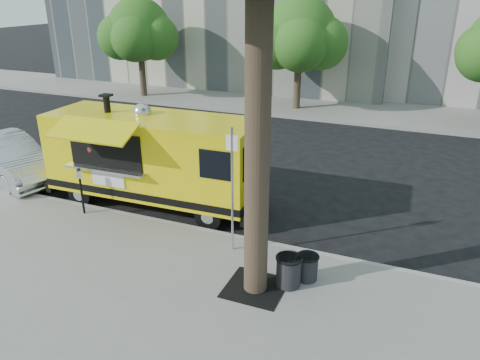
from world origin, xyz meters
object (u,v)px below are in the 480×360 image
at_px(far_tree_a, 139,30).
at_px(food_truck, 152,157).
at_px(parking_meter, 81,185).
at_px(far_tree_b, 300,34).
at_px(trash_bin_left, 289,270).
at_px(sign_post, 232,183).
at_px(trash_bin_right, 307,266).
at_px(sedan, 7,158).

bearing_deg(far_tree_a, food_truck, -55.54).
bearing_deg(parking_meter, food_truck, 48.94).
relative_size(far_tree_b, parking_meter, 4.12).
distance_m(far_tree_b, trash_bin_left, 16.05).
relative_size(far_tree_a, food_truck, 0.83).
xyz_separation_m(sign_post, food_truck, (-3.23, 1.72, -0.38)).
relative_size(far_tree_a, trash_bin_right, 9.33).
bearing_deg(far_tree_b, trash_bin_right, -73.06).
distance_m(food_truck, trash_bin_left, 5.61).
relative_size(sign_post, trash_bin_right, 5.23).
distance_m(far_tree_b, parking_meter, 14.48).
height_order(food_truck, sedan, food_truck).
bearing_deg(trash_bin_right, parking_meter, 173.65).
distance_m(sign_post, food_truck, 3.68).
bearing_deg(far_tree_b, sign_post, -79.85).
xyz_separation_m(sign_post, trash_bin_left, (1.65, -0.88, -1.34)).
xyz_separation_m(far_tree_b, sign_post, (2.55, -14.25, -1.98)).
bearing_deg(parking_meter, far_tree_a, 117.15).
xyz_separation_m(far_tree_a, sedan, (2.84, -12.30, -3.04)).
bearing_deg(far_tree_b, far_tree_a, -177.46).
bearing_deg(trash_bin_right, far_tree_a, 133.21).
bearing_deg(far_tree_a, trash_bin_right, -46.79).
relative_size(sedan, trash_bin_right, 7.80).
distance_m(far_tree_a, trash_bin_right, 20.00).
bearing_deg(trash_bin_right, far_tree_b, 106.94).
bearing_deg(sedan, far_tree_a, 30.52).
bearing_deg(food_truck, sedan, -179.91).
xyz_separation_m(food_truck, trash_bin_right, (5.18, -2.24, -1.01)).
distance_m(far_tree_a, sedan, 12.98).
relative_size(far_tree_a, far_tree_b, 0.97).
distance_m(sedan, trash_bin_right, 10.86).
height_order(far_tree_a, trash_bin_right, far_tree_a).
distance_m(trash_bin_left, trash_bin_right, 0.47).
height_order(far_tree_b, trash_bin_left, far_tree_b).
xyz_separation_m(parking_meter, food_truck, (1.32, 1.52, 0.49)).
height_order(sedan, trash_bin_right, sedan).
xyz_separation_m(food_truck, trash_bin_left, (4.87, -2.60, -0.97)).
distance_m(parking_meter, food_truck, 2.07).
bearing_deg(far_tree_a, sign_post, -50.17).
relative_size(far_tree_a, sign_post, 1.79).
bearing_deg(sign_post, far_tree_a, 129.83).
relative_size(food_truck, sedan, 1.43).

